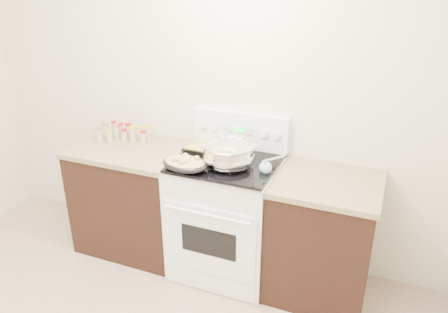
% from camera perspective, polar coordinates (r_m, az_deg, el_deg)
% --- Properties ---
extents(room_shell, '(4.10, 3.60, 2.75)m').
position_cam_1_polar(room_shell, '(1.98, -25.17, 5.30)').
color(room_shell, beige).
rests_on(room_shell, ground).
extents(counter_left, '(0.93, 0.67, 0.92)m').
position_cam_1_polar(counter_left, '(3.76, -11.50, -5.25)').
color(counter_left, black).
rests_on(counter_left, ground).
extents(counter_right, '(0.73, 0.67, 0.92)m').
position_cam_1_polar(counter_right, '(3.26, 12.59, -10.27)').
color(counter_right, black).
rests_on(counter_right, ground).
extents(kitchen_range, '(0.78, 0.73, 1.22)m').
position_cam_1_polar(kitchen_range, '(3.39, 0.35, -7.55)').
color(kitchen_range, white).
rests_on(kitchen_range, ground).
extents(mixing_bowl, '(0.43, 0.43, 0.22)m').
position_cam_1_polar(mixing_bowl, '(3.07, 0.64, 0.22)').
color(mixing_bowl, silver).
rests_on(mixing_bowl, kitchen_range).
extents(roasting_pan, '(0.36, 0.27, 0.11)m').
position_cam_1_polar(roasting_pan, '(3.04, -5.14, -0.88)').
color(roasting_pan, black).
rests_on(roasting_pan, kitchen_range).
extents(baking_sheet, '(0.36, 0.26, 0.06)m').
position_cam_1_polar(baking_sheet, '(3.37, -1.98, 1.18)').
color(baking_sheet, black).
rests_on(baking_sheet, kitchen_range).
extents(wooden_spoon, '(0.07, 0.26, 0.04)m').
position_cam_1_polar(wooden_spoon, '(3.03, 0.63, -1.62)').
color(wooden_spoon, tan).
rests_on(wooden_spoon, kitchen_range).
extents(blue_ladle, '(0.12, 0.29, 0.11)m').
position_cam_1_polar(blue_ladle, '(3.02, 5.55, -1.33)').
color(blue_ladle, '#92CCDA').
rests_on(blue_ladle, kitchen_range).
extents(spice_jars, '(0.40, 0.24, 0.13)m').
position_cam_1_polar(spice_jars, '(3.72, -12.99, 3.11)').
color(spice_jars, '#BFB28C').
rests_on(spice_jars, counter_left).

